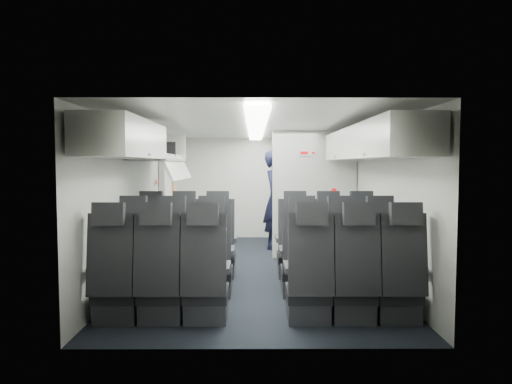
{
  "coord_description": "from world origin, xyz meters",
  "views": [
    {
      "loc": [
        -0.03,
        -6.84,
        1.6
      ],
      "look_at": [
        0.0,
        0.4,
        1.15
      ],
      "focal_mm": 32.0,
      "sensor_mm": 36.0,
      "label": 1
    }
  ],
  "objects_px": {
    "seat_row_front": "(256,249)",
    "flight_attendant": "(276,199)",
    "boarding_door": "(167,199)",
    "seat_row_mid": "(257,263)",
    "carry_on_bag": "(160,150)",
    "seat_row_rear": "(257,283)",
    "galley_unit": "(301,195)"
  },
  "relations": [
    {
      "from": "carry_on_bag",
      "to": "seat_row_rear",
      "type": "bearing_deg",
      "value": -77.55
    },
    {
      "from": "galley_unit",
      "to": "boarding_door",
      "type": "relative_size",
      "value": 1.02
    },
    {
      "from": "seat_row_front",
      "to": "flight_attendant",
      "type": "distance_m",
      "value": 2.35
    },
    {
      "from": "seat_row_rear",
      "to": "flight_attendant",
      "type": "xyz_separation_m",
      "value": [
        0.38,
        4.06,
        0.52
      ]
    },
    {
      "from": "flight_attendant",
      "to": "seat_row_rear",
      "type": "bearing_deg",
      "value": -162.82
    },
    {
      "from": "seat_row_mid",
      "to": "seat_row_rear",
      "type": "bearing_deg",
      "value": -90.0
    },
    {
      "from": "seat_row_front",
      "to": "boarding_door",
      "type": "bearing_deg",
      "value": 128.16
    },
    {
      "from": "seat_row_mid",
      "to": "boarding_door",
      "type": "distance_m",
      "value": 3.45
    },
    {
      "from": "flight_attendant",
      "to": "galley_unit",
      "type": "bearing_deg",
      "value": -7.1
    },
    {
      "from": "seat_row_front",
      "to": "boarding_door",
      "type": "relative_size",
      "value": 1.79
    },
    {
      "from": "seat_row_rear",
      "to": "carry_on_bag",
      "type": "bearing_deg",
      "value": 121.3
    },
    {
      "from": "flight_attendant",
      "to": "carry_on_bag",
      "type": "bearing_deg",
      "value": 155.38
    },
    {
      "from": "seat_row_mid",
      "to": "galley_unit",
      "type": "height_order",
      "value": "galley_unit"
    },
    {
      "from": "seat_row_rear",
      "to": "galley_unit",
      "type": "bearing_deg",
      "value": 79.35
    },
    {
      "from": "seat_row_front",
      "to": "boarding_door",
      "type": "distance_m",
      "value": 2.71
    },
    {
      "from": "seat_row_front",
      "to": "flight_attendant",
      "type": "relative_size",
      "value": 1.79
    },
    {
      "from": "carry_on_bag",
      "to": "flight_attendant",
      "type": "bearing_deg",
      "value": 23.95
    },
    {
      "from": "seat_row_front",
      "to": "carry_on_bag",
      "type": "xyz_separation_m",
      "value": [
        -1.44,
        0.57,
        1.4
      ]
    },
    {
      "from": "seat_row_rear",
      "to": "galley_unit",
      "type": "height_order",
      "value": "galley_unit"
    },
    {
      "from": "seat_row_rear",
      "to": "flight_attendant",
      "type": "distance_m",
      "value": 4.11
    },
    {
      "from": "seat_row_front",
      "to": "seat_row_mid",
      "type": "bearing_deg",
      "value": -90.0
    },
    {
      "from": "galley_unit",
      "to": "carry_on_bag",
      "type": "bearing_deg",
      "value": -131.72
    },
    {
      "from": "flight_attendant",
      "to": "carry_on_bag",
      "type": "xyz_separation_m",
      "value": [
        -1.83,
        -1.69,
        0.87
      ]
    },
    {
      "from": "flight_attendant",
      "to": "boarding_door",
      "type": "bearing_deg",
      "value": 117.57
    },
    {
      "from": "seat_row_rear",
      "to": "boarding_door",
      "type": "xyz_separation_m",
      "value": [
        -1.64,
        3.89,
        0.55
      ]
    },
    {
      "from": "seat_row_rear",
      "to": "flight_attendant",
      "type": "height_order",
      "value": "flight_attendant"
    },
    {
      "from": "boarding_door",
      "to": "seat_row_rear",
      "type": "bearing_deg",
      "value": -67.13
    },
    {
      "from": "seat_row_rear",
      "to": "boarding_door",
      "type": "height_order",
      "value": "boarding_door"
    },
    {
      "from": "seat_row_rear",
      "to": "boarding_door",
      "type": "relative_size",
      "value": 1.79
    },
    {
      "from": "boarding_door",
      "to": "seat_row_front",
      "type": "bearing_deg",
      "value": -51.84
    },
    {
      "from": "seat_row_mid",
      "to": "carry_on_bag",
      "type": "distance_m",
      "value": 2.49
    },
    {
      "from": "seat_row_mid",
      "to": "seat_row_rear",
      "type": "distance_m",
      "value": 0.9
    }
  ]
}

